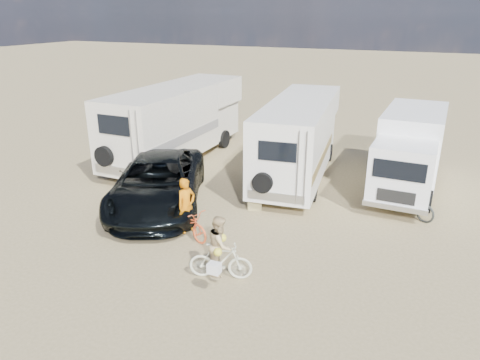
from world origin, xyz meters
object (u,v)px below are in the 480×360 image
at_px(dark_suv, 158,182).
at_px(crate, 255,203).
at_px(box_truck, 409,153).
at_px(rv_left, 177,124).
at_px(rider_man, 187,211).
at_px(rv_main, 299,140).
at_px(bike_man, 187,222).
at_px(bike_woman, 220,261).
at_px(cooler, 182,204).
at_px(rider_woman, 220,251).
at_px(bike_parked, 409,202).

xyz_separation_m(dark_suv, crate, (3.05, 1.07, -0.65)).
bearing_deg(box_truck, rv_left, -176.85).
xyz_separation_m(box_truck, crate, (-4.42, -3.78, -1.21)).
bearing_deg(rider_man, box_truck, -17.51).
xyz_separation_m(rv_main, bike_man, (-1.45, -6.19, -1.04)).
xyz_separation_m(box_truck, bike_woman, (-3.64, -8.00, -0.93)).
height_order(rv_main, cooler, rv_main).
xyz_separation_m(rv_main, box_truck, (4.02, 0.24, -0.10)).
height_order(rv_left, dark_suv, rv_left).
bearing_deg(rv_left, box_truck, 2.13).
height_order(rider_woman, bike_parked, rider_woman).
xyz_separation_m(rv_main, bike_woman, (0.38, -7.76, -1.03)).
bearing_deg(cooler, crate, 38.84).
distance_m(rider_man, crate, 2.91).
height_order(rv_main, crate, rv_main).
xyz_separation_m(dark_suv, rider_man, (2.00, -1.57, -0.03)).
bearing_deg(rider_woman, dark_suv, 33.86).
xyz_separation_m(bike_man, bike_parked, (5.76, 4.03, 0.02)).
xyz_separation_m(rv_main, dark_suv, (-3.44, -4.61, -0.67)).
height_order(bike_woman, rider_woman, rider_woman).
height_order(rv_main, bike_man, rv_main).
relative_size(rv_left, bike_man, 4.64).
bearing_deg(crate, rider_man, -111.72).
bearing_deg(rider_woman, bike_woman, -0.00).
relative_size(dark_suv, rider_woman, 4.04).
xyz_separation_m(bike_woman, rider_man, (-1.83, 1.57, 0.33)).
distance_m(bike_woman, cooler, 4.26).
xyz_separation_m(rider_woman, crate, (-0.77, 4.22, -0.56)).
height_order(dark_suv, bike_man, dark_suv).
relative_size(rider_man, cooler, 3.03).
height_order(box_truck, rider_man, box_truck).
bearing_deg(dark_suv, bike_parked, -7.12).
bearing_deg(rv_left, rv_main, 0.67).
xyz_separation_m(rv_left, dark_suv, (2.04, -4.62, -0.76)).
relative_size(bike_woman, crate, 3.41).
relative_size(box_truck, cooler, 11.43).
bearing_deg(crate, rider_woman, -79.58).
distance_m(bike_woman, rider_woman, 0.27).
bearing_deg(bike_parked, rv_main, 92.28).
xyz_separation_m(rv_left, bike_woman, (5.86, -7.76, -1.12)).
bearing_deg(rider_man, rider_woman, -107.75).
height_order(rv_main, bike_parked, rv_main).
relative_size(bike_man, bike_parked, 0.96).
xyz_separation_m(rider_man, rider_woman, (1.83, -1.57, -0.06)).
bearing_deg(bike_man, bike_woman, -107.75).
relative_size(box_truck, bike_woman, 3.87).
distance_m(dark_suv, rider_woman, 4.95).
relative_size(rv_main, bike_woman, 4.95).
distance_m(bike_man, cooler, 1.89).
height_order(rv_left, cooler, rv_left).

